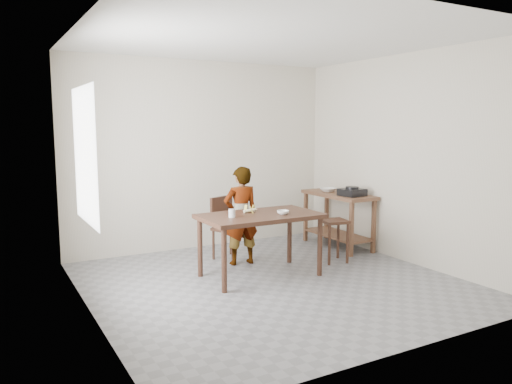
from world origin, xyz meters
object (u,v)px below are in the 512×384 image
dining_chair (232,228)px  child (241,216)px  prep_counter (338,220)px  dining_table (260,245)px  stool (334,241)px

dining_chair → child: bearing=-111.6°
prep_counter → child: child is taller
prep_counter → child: (-1.67, -0.12, 0.23)m
dining_table → prep_counter: prep_counter is taller
dining_chair → stool: dining_chair is taller
child → dining_chair: (0.00, 0.27, -0.22)m
dining_table → prep_counter: 1.86m
child → stool: child is taller
child → prep_counter: bearing=-171.5°
dining_table → child: child is taller
child → stool: bearing=160.1°
stool → child: bearing=155.8°
dining_table → child: 0.64m
prep_counter → stool: (-0.56, -0.62, -0.12)m
dining_table → dining_chair: bearing=86.9°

